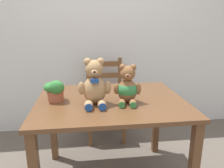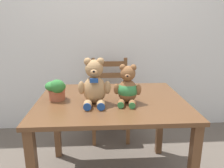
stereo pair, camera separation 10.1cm
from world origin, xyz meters
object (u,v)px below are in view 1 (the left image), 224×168
object	(u,v)px
wooden_chair_behind	(105,99)
teddy_bear_left	(95,85)
teddy_bear_right	(127,88)
potted_plant	(55,90)

from	to	relation	value
wooden_chair_behind	teddy_bear_left	xyz separation A→B (m)	(-0.16, -0.91, 0.44)
teddy_bear_right	wooden_chair_behind	bearing A→B (deg)	-74.27
wooden_chair_behind	teddy_bear_right	world-z (taller)	teddy_bear_right
wooden_chair_behind	teddy_bear_right	size ratio (longest dim) A/B	3.21
wooden_chair_behind	potted_plant	world-z (taller)	wooden_chair_behind
teddy_bear_right	potted_plant	bearing A→B (deg)	0.14
teddy_bear_left	potted_plant	world-z (taller)	teddy_bear_left
wooden_chair_behind	teddy_bear_left	distance (m)	1.02
teddy_bear_right	potted_plant	size ratio (longest dim) A/B	1.70
wooden_chair_behind	teddy_bear_right	distance (m)	1.00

